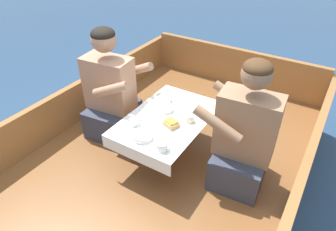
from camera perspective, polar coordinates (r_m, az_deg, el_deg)
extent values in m
plane|color=navy|center=(2.68, -1.14, -13.29)|extent=(60.00, 60.00, 0.00)
cube|color=brown|center=(2.57, -1.17, -11.04)|extent=(2.07, 3.15, 0.30)
cube|color=#936033|center=(2.91, -18.15, 1.73)|extent=(0.06, 3.15, 0.37)
cube|color=#936033|center=(2.12, 22.99, -14.15)|extent=(0.06, 3.15, 0.37)
cube|color=#936033|center=(3.52, 12.69, 9.08)|extent=(1.95, 0.06, 0.43)
cylinder|color=#B2B2B7|center=(2.41, 0.00, -4.22)|extent=(0.07, 0.07, 0.35)
cube|color=brown|center=(2.30, 0.00, -0.68)|extent=(0.54, 0.83, 0.02)
cube|color=white|center=(2.29, 0.00, -0.45)|extent=(0.57, 0.86, 0.00)
cube|color=white|center=(2.06, -6.39, -7.51)|extent=(0.57, 0.00, 0.10)
cube|color=white|center=(2.64, 4.94, 3.20)|extent=(0.57, 0.00, 0.10)
cube|color=#333847|center=(2.75, -10.34, -0.54)|extent=(0.40, 0.48, 0.26)
cube|color=tan|center=(2.56, -11.16, 6.02)|extent=(0.42, 0.26, 0.46)
sphere|color=tan|center=(2.41, -12.18, 13.91)|extent=(0.20, 0.20, 0.20)
ellipsoid|color=black|center=(2.39, -12.32, 14.90)|extent=(0.19, 0.19, 0.11)
cylinder|color=tan|center=(2.58, -6.23, 8.55)|extent=(0.34, 0.11, 0.21)
cylinder|color=tan|center=(2.32, -10.81, 4.91)|extent=(0.34, 0.11, 0.21)
cube|color=#333847|center=(2.30, 13.48, -9.21)|extent=(0.39, 0.47, 0.26)
cube|color=#936B4C|center=(2.07, 14.82, -1.88)|extent=(0.42, 0.25, 0.47)
sphere|color=#936B4C|center=(1.88, 16.53, 7.51)|extent=(0.19, 0.19, 0.19)
ellipsoid|color=#472D19|center=(1.86, 16.75, 8.68)|extent=(0.18, 0.18, 0.10)
cylinder|color=#936B4C|center=(1.91, 9.39, -1.64)|extent=(0.34, 0.10, 0.21)
cylinder|color=#936B4C|center=(2.20, 12.50, 3.34)|extent=(0.34, 0.10, 0.21)
cylinder|color=silver|center=(2.19, 0.61, -2.09)|extent=(0.21, 0.21, 0.01)
cylinder|color=silver|center=(2.40, 3.49, 1.37)|extent=(0.16, 0.16, 0.01)
cube|color=tan|center=(2.18, 0.62, -1.61)|extent=(0.12, 0.11, 0.04)
cube|color=gold|center=(2.17, 0.62, -1.09)|extent=(0.10, 0.09, 0.01)
cylinder|color=silver|center=(2.09, -4.96, -3.86)|extent=(0.15, 0.15, 0.04)
cylinder|color=beige|center=(2.09, -4.97, -3.65)|extent=(0.12, 0.12, 0.02)
cylinder|color=silver|center=(2.49, -0.96, 3.23)|extent=(0.15, 0.15, 0.04)
cylinder|color=beige|center=(2.48, -0.96, 3.43)|extent=(0.12, 0.12, 0.02)
cylinder|color=silver|center=(2.37, -0.39, 1.39)|extent=(0.12, 0.12, 0.04)
cylinder|color=beige|center=(2.36, -0.39, 1.60)|extent=(0.09, 0.09, 0.02)
cylinder|color=silver|center=(1.98, -1.12, -5.89)|extent=(0.08, 0.08, 0.06)
torus|color=silver|center=(1.96, 0.07, -6.31)|extent=(0.04, 0.01, 0.04)
cylinder|color=#3D2314|center=(1.97, -1.13, -5.50)|extent=(0.07, 0.07, 0.01)
cylinder|color=silver|center=(2.22, -6.38, -1.23)|extent=(0.07, 0.07, 0.05)
torus|color=silver|center=(2.19, -5.40, -1.56)|extent=(0.04, 0.01, 0.04)
cylinder|color=#3D2314|center=(2.21, -6.40, -0.92)|extent=(0.06, 0.06, 0.01)
cylinder|color=silver|center=(2.24, 4.23, -0.58)|extent=(0.06, 0.06, 0.05)
cylinder|color=beige|center=(2.24, 4.23, -0.58)|extent=(0.07, 0.07, 0.03)
cube|color=silver|center=(2.59, 1.34, 4.18)|extent=(0.14, 0.12, 0.00)
cube|color=silver|center=(2.06, 2.03, -5.07)|extent=(0.04, 0.17, 0.00)
cube|color=silver|center=(2.17, -7.93, -3.12)|extent=(0.10, 0.15, 0.00)
ellipsoid|color=silver|center=(2.18, -6.21, -2.59)|extent=(0.04, 0.02, 0.01)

